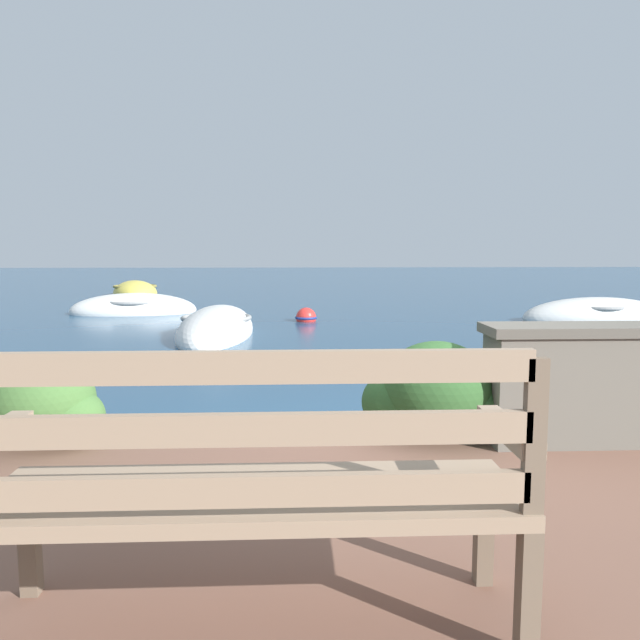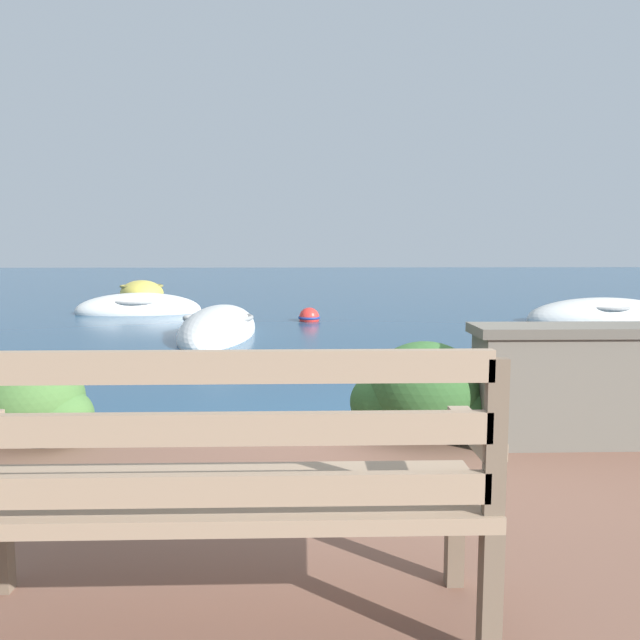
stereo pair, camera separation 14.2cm
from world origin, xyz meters
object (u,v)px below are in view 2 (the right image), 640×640
rowboat_outer (142,293)px  rowboat_mid (602,318)px  mooring_buoy (309,318)px  rowboat_nearest (219,331)px  rowboat_far (139,310)px  park_bench (219,484)px

rowboat_outer → rowboat_mid: bearing=38.3°
rowboat_outer → mooring_buoy: size_ratio=5.81×
mooring_buoy → rowboat_mid: bearing=-2.0°
rowboat_mid → rowboat_outer: size_ratio=1.19×
rowboat_mid → rowboat_outer: bearing=144.6°
rowboat_mid → mooring_buoy: (-5.65, 0.20, 0.00)m
rowboat_nearest → rowboat_outer: size_ratio=1.36×
rowboat_nearest → rowboat_outer: (-3.43, 8.63, 0.00)m
rowboat_mid → mooring_buoy: size_ratio=6.91×
rowboat_mid → rowboat_far: rowboat_mid is taller
rowboat_far → mooring_buoy: (3.69, -1.59, 0.00)m
mooring_buoy → rowboat_outer: bearing=126.2°
rowboat_nearest → mooring_buoy: (1.50, 1.91, -0.00)m
rowboat_mid → mooring_buoy: bearing=175.8°
park_bench → rowboat_nearest: bearing=92.5°
rowboat_mid → mooring_buoy: 5.66m
rowboat_nearest → mooring_buoy: rowboat_nearest is taller
rowboat_far → park_bench: bearing=-81.4°
rowboat_far → rowboat_nearest: bearing=-64.9°
park_bench → mooring_buoy: (0.39, 10.15, -0.64)m
mooring_buoy → rowboat_nearest: bearing=-128.1°
park_bench → rowboat_mid: park_bench is taller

